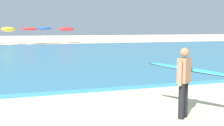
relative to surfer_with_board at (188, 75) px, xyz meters
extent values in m
cube|color=teal|center=(-3.53, 17.22, -0.96)|extent=(120.00, 28.00, 0.14)
cylinder|color=black|center=(-0.28, -0.19, -0.59)|extent=(0.15, 0.15, 0.88)
cylinder|color=black|center=(-0.13, -0.08, -0.59)|extent=(0.15, 0.15, 0.88)
cube|color=#9E7051|center=(-0.20, -0.14, 0.15)|extent=(0.40, 0.37, 0.60)
sphere|color=#9E7051|center=(-0.20, -0.14, 0.59)|extent=(0.22, 0.22, 0.22)
cylinder|color=#9E7051|center=(-0.39, -0.26, 0.10)|extent=(0.10, 0.10, 0.58)
cylinder|color=#9E7051|center=(0.01, 0.03, 0.17)|extent=(0.31, 0.26, 0.51)
ellipsoid|color=#33BCD6|center=(0.22, 0.15, 0.10)|extent=(1.61, 2.19, 0.25)
ellipsoid|color=black|center=(0.22, 0.15, 0.08)|extent=(1.68, 2.28, 0.22)
cylinder|color=beige|center=(-5.29, 33.60, -0.06)|extent=(0.05, 0.05, 1.94)
ellipsoid|color=yellow|center=(-5.29, 33.60, 1.00)|extent=(1.79, 1.84, 0.77)
cylinder|color=beige|center=(-2.64, 33.55, -0.02)|extent=(0.05, 0.05, 2.02)
ellipsoid|color=red|center=(-2.64, 33.55, 1.04)|extent=(2.23, 2.24, 0.40)
cylinder|color=beige|center=(-0.59, 34.37, 0.01)|extent=(0.05, 0.05, 2.09)
ellipsoid|color=blue|center=(-0.59, 34.37, 1.13)|extent=(2.12, 2.13, 0.50)
cylinder|color=beige|center=(2.66, 35.48, -0.04)|extent=(0.05, 0.05, 1.97)
ellipsoid|color=red|center=(2.66, 35.48, 1.03)|extent=(2.23, 2.25, 0.64)
camera|label=1|loc=(-3.94, -5.93, 1.16)|focal=45.07mm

